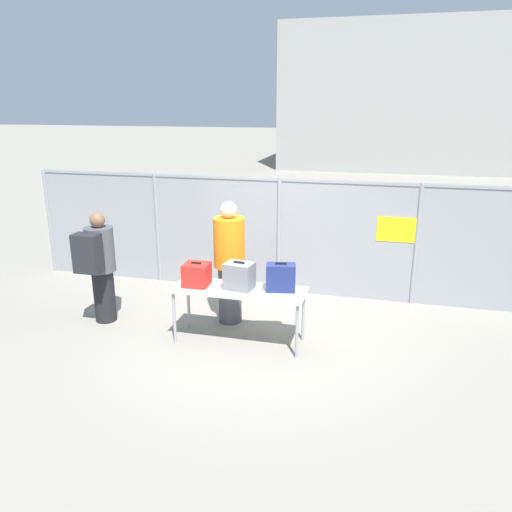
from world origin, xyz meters
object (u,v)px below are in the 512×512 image
Objects in this scene: suitcase_grey at (239,276)px; suitcase_red at (197,275)px; inspection_table at (239,294)px; suitcase_navy at (281,278)px; utility_trailer at (351,244)px; security_worker_near at (229,261)px; traveler_hooded at (99,264)px.

suitcase_red is at bearing -178.63° from suitcase_grey.
suitcase_navy is (0.55, 0.08, 0.25)m from inspection_table.
inspection_table is 0.40× the size of utility_trailer.
suitcase_navy is (0.55, 0.07, 0.00)m from suitcase_grey.
suitcase_grey is 0.09× the size of utility_trailer.
utility_trailer is at bearing 79.70° from suitcase_navy.
suitcase_navy is 3.80m from utility_trailer.
security_worker_near reaches higher than suitcase_grey.
suitcase_grey is 0.98× the size of suitcase_navy.
suitcase_grey is (0.00, 0.01, 0.25)m from inspection_table.
inspection_table is 0.63m from suitcase_red.
security_worker_near is 0.41× the size of utility_trailer.
suitcase_grey is at bearing 77.34° from inspection_table.
suitcase_grey is (0.59, 0.01, 0.03)m from suitcase_red.
inspection_table is 2.15m from traveler_hooded.
suitcase_grey is at bearing 126.95° from security_worker_near.
suitcase_red is 0.19× the size of security_worker_near.
suitcase_grey is at bearing 1.37° from suitcase_red.
suitcase_red is 0.67m from security_worker_near.
utility_trailer is (3.36, 3.67, -0.46)m from traveler_hooded.
traveler_hooded reaches higher than utility_trailer.
suitcase_navy is 0.23× the size of security_worker_near.
suitcase_grey reaches higher than inspection_table.
inspection_table is at bearing -107.87° from utility_trailer.
suitcase_navy reaches higher than inspection_table.
traveler_hooded is at bearing 23.95° from security_worker_near.
utility_trailer is (1.22, 3.79, -0.25)m from inspection_table.
traveler_hooded is 1.88m from security_worker_near.
utility_trailer is (1.22, 3.78, -0.50)m from suitcase_grey.
traveler_hooded is (-2.13, 0.11, 0.21)m from inspection_table.
suitcase_navy is 0.25× the size of traveler_hooded.
inspection_table is 0.73m from security_worker_near.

